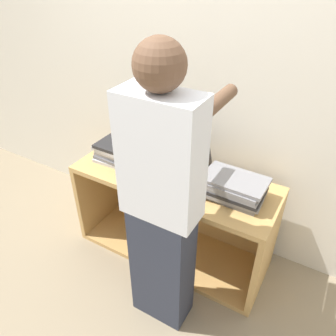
% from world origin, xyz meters
% --- Properties ---
extents(ground_plane, '(12.00, 12.00, 0.00)m').
position_xyz_m(ground_plane, '(0.00, 0.00, 0.00)').
color(ground_plane, gray).
extents(wall_back, '(8.00, 0.05, 2.40)m').
position_xyz_m(wall_back, '(0.00, 0.64, 1.20)').
color(wall_back, silver).
rests_on(wall_back, ground_plane).
extents(cart, '(1.41, 0.53, 0.69)m').
position_xyz_m(cart, '(0.00, 0.34, 0.35)').
color(cart, tan).
rests_on(cart, ground_plane).
extents(laptop_open, '(0.38, 0.33, 0.24)m').
position_xyz_m(laptop_open, '(0.00, 0.32, 0.74)').
color(laptop_open, '#333338').
rests_on(laptop_open, cart).
extents(laptop_stack_left, '(0.41, 0.26, 0.14)m').
position_xyz_m(laptop_stack_left, '(-0.41, 0.26, 0.76)').
color(laptop_stack_left, '#B7B7BC').
rests_on(laptop_stack_left, cart).
extents(laptop_stack_right, '(0.41, 0.26, 0.14)m').
position_xyz_m(laptop_stack_right, '(0.41, 0.27, 0.76)').
color(laptop_stack_right, slate).
rests_on(laptop_stack_right, cart).
extents(person, '(0.40, 0.53, 1.70)m').
position_xyz_m(person, '(0.19, -0.20, 0.86)').
color(person, '#2D3342').
rests_on(person, ground_plane).
extents(inventory_tag, '(0.06, 0.02, 0.01)m').
position_xyz_m(inventory_tag, '(-0.41, 0.21, 0.84)').
color(inventory_tag, red).
rests_on(inventory_tag, laptop_stack_left).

